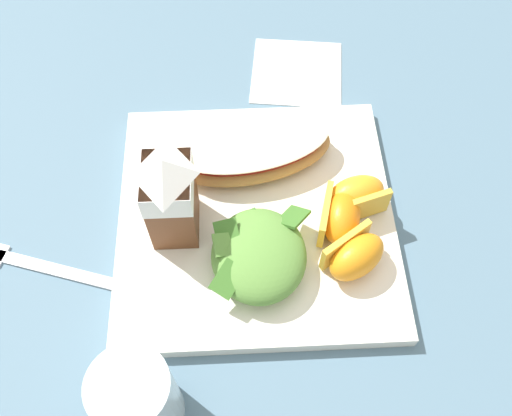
# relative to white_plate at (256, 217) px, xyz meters

# --- Properties ---
(ground) EXTENTS (3.00, 3.00, 0.00)m
(ground) POSITION_rel_white_plate_xyz_m (0.00, 0.00, -0.01)
(ground) COLOR slate
(white_plate) EXTENTS (0.28, 0.28, 0.02)m
(white_plate) POSITION_rel_white_plate_xyz_m (0.00, 0.00, 0.00)
(white_plate) COLOR white
(white_plate) RESTS_ON ground
(cheesy_pizza_bread) EXTENTS (0.11, 0.18, 0.04)m
(cheesy_pizza_bread) POSITION_rel_white_plate_xyz_m (0.07, -0.00, 0.03)
(cheesy_pizza_bread) COLOR #B77F42
(cheesy_pizza_bread) RESTS_ON white_plate
(green_salad_pile) EXTENTS (0.10, 0.10, 0.04)m
(green_salad_pile) POSITION_rel_white_plate_xyz_m (-0.06, -0.00, 0.03)
(green_salad_pile) COLOR #5B8E3D
(green_salad_pile) RESTS_ON white_plate
(milk_carton) EXTENTS (0.06, 0.04, 0.11)m
(milk_carton) POSITION_rel_white_plate_xyz_m (-0.01, 0.08, 0.07)
(milk_carton) COLOR brown
(milk_carton) RESTS_ON white_plate
(orange_wedge_front) EXTENTS (0.06, 0.07, 0.04)m
(orange_wedge_front) POSITION_rel_white_plate_xyz_m (-0.06, -0.09, 0.03)
(orange_wedge_front) COLOR orange
(orange_wedge_front) RESTS_ON white_plate
(orange_wedge_middle) EXTENTS (0.07, 0.05, 0.04)m
(orange_wedge_middle) POSITION_rel_white_plate_xyz_m (-0.02, -0.08, 0.03)
(orange_wedge_middle) COLOR orange
(orange_wedge_middle) RESTS_ON white_plate
(orange_wedge_rear) EXTENTS (0.05, 0.07, 0.04)m
(orange_wedge_rear) POSITION_rel_white_plate_xyz_m (0.00, -0.10, 0.03)
(orange_wedge_rear) COLOR orange
(orange_wedge_rear) RESTS_ON white_plate
(paper_napkin) EXTENTS (0.12, 0.12, 0.00)m
(paper_napkin) POSITION_rel_white_plate_xyz_m (0.21, -0.06, -0.01)
(paper_napkin) COLOR white
(paper_napkin) RESTS_ON ground
(metal_fork) EXTENTS (0.07, 0.18, 0.01)m
(metal_fork) POSITION_rel_white_plate_xyz_m (-0.04, 0.21, -0.01)
(metal_fork) COLOR silver
(metal_fork) RESTS_ON ground
(drinking_clear_cup) EXTENTS (0.06, 0.06, 0.10)m
(drinking_clear_cup) POSITION_rel_white_plate_xyz_m (-0.19, 0.10, 0.04)
(drinking_clear_cup) COLOR silver
(drinking_clear_cup) RESTS_ON ground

